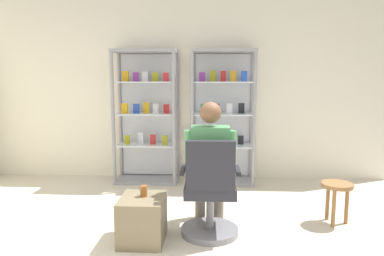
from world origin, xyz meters
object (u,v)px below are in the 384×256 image
(display_cabinet_right, at_px, (223,116))
(seated_shopkeeper, at_px, (210,160))
(wooden_stool, at_px, (337,191))
(display_cabinet_left, at_px, (147,115))
(office_chair, at_px, (210,197))
(tea_glass, at_px, (144,191))
(storage_crate, at_px, (142,219))

(display_cabinet_right, distance_m, seated_shopkeeper, 1.72)
(wooden_stool, bearing_deg, display_cabinet_left, 146.62)
(display_cabinet_right, bearing_deg, display_cabinet_left, -179.97)
(office_chair, bearing_deg, tea_glass, -171.55)
(display_cabinet_right, xyz_separation_m, office_chair, (-0.17, -1.85, -0.57))
(display_cabinet_right, relative_size, storage_crate, 4.04)
(office_chair, relative_size, wooden_stool, 2.21)
(display_cabinet_left, bearing_deg, display_cabinet_right, 0.03)
(storage_crate, xyz_separation_m, tea_glass, (0.01, 0.03, 0.26))
(display_cabinet_left, relative_size, display_cabinet_right, 1.00)
(seated_shopkeeper, bearing_deg, display_cabinet_left, 118.74)
(display_cabinet_right, bearing_deg, tea_glass, -111.99)
(display_cabinet_left, height_order, wooden_stool, display_cabinet_left)
(display_cabinet_left, height_order, tea_glass, display_cabinet_left)
(display_cabinet_right, xyz_separation_m, tea_glass, (-0.79, -1.94, -0.50))
(seated_shopkeeper, relative_size, tea_glass, 12.68)
(seated_shopkeeper, height_order, tea_glass, seated_shopkeeper)
(display_cabinet_left, distance_m, storage_crate, 2.14)
(office_chair, xyz_separation_m, tea_glass, (-0.61, -0.09, 0.08))
(display_cabinet_left, height_order, office_chair, display_cabinet_left)
(tea_glass, distance_m, wooden_stool, 1.98)
(seated_shopkeeper, xyz_separation_m, wooden_stool, (1.31, 0.22, -0.37))
(seated_shopkeeper, distance_m, wooden_stool, 1.38)
(office_chair, relative_size, seated_shopkeeper, 0.74)
(office_chair, distance_m, storage_crate, 0.66)
(tea_glass, bearing_deg, storage_crate, -106.96)
(display_cabinet_left, height_order, seated_shopkeeper, display_cabinet_left)
(storage_crate, bearing_deg, seated_shopkeeper, 24.83)
(display_cabinet_right, bearing_deg, office_chair, -95.28)
(seated_shopkeeper, distance_m, tea_glass, 0.71)
(display_cabinet_right, height_order, tea_glass, display_cabinet_right)
(display_cabinet_right, height_order, seated_shopkeeper, display_cabinet_right)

